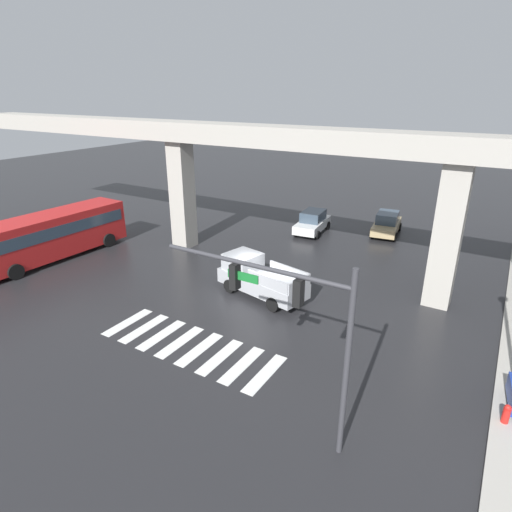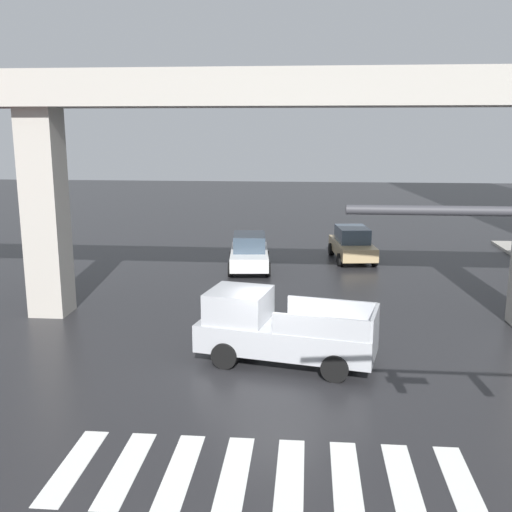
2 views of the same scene
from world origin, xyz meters
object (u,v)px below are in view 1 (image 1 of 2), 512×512
at_px(pickup_truck, 258,278).
at_px(sedan_tan, 387,224).
at_px(traffic_signal_mast, 294,313).
at_px(sedan_white, 313,222).
at_px(city_bus, 46,235).
at_px(fire_hydrant, 506,415).

distance_m(pickup_truck, sedan_tan, 14.43).
height_order(pickup_truck, sedan_tan, pickup_truck).
bearing_deg(traffic_signal_mast, pickup_truck, 127.02).
xyz_separation_m(sedan_white, sedan_tan, (5.09, 2.56, 0.00)).
distance_m(city_bus, fire_hydrant, 26.60).
bearing_deg(traffic_signal_mast, sedan_tan, 97.50).
height_order(pickup_truck, city_bus, city_bus).
xyz_separation_m(pickup_truck, city_bus, (-14.41, -2.76, 0.73)).
height_order(city_bus, fire_hydrant, city_bus).
relative_size(sedan_tan, fire_hydrant, 5.28).
bearing_deg(fire_hydrant, sedan_white, 131.89).
xyz_separation_m(pickup_truck, sedan_white, (-1.94, 11.51, -0.14)).
xyz_separation_m(pickup_truck, sedan_tan, (3.15, 14.08, -0.14)).
height_order(city_bus, traffic_signal_mast, traffic_signal_mast).
bearing_deg(sedan_tan, fire_hydrant, -63.82).
distance_m(pickup_truck, fire_hydrant, 12.82).
distance_m(sedan_white, traffic_signal_mast, 21.43).
relative_size(sedan_tan, traffic_signal_mast, 0.69).
bearing_deg(sedan_white, fire_hydrant, -48.11).
xyz_separation_m(pickup_truck, fire_hydrant, (12.12, -4.16, -0.56)).
relative_size(pickup_truck, city_bus, 0.50).
bearing_deg(pickup_truck, sedan_tan, 77.37).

